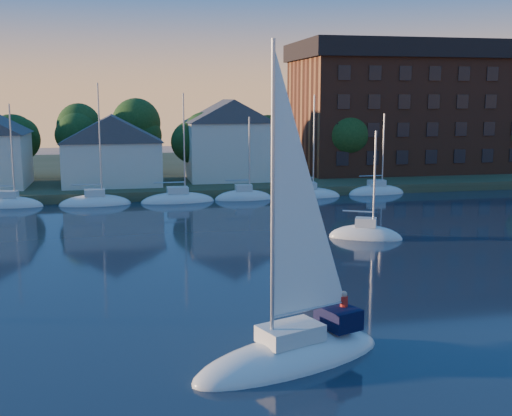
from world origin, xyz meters
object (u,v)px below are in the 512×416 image
object	(u,v)px
condo_block	(406,106)
drifting_sailboat_right	(365,237)
clubhouse_centre	(112,149)
hero_sailboat	(293,348)
clubhouse_east	(229,139)

from	to	relation	value
condo_block	drifting_sailboat_right	world-z (taller)	condo_block
clubhouse_centre	drifting_sailboat_right	bearing A→B (deg)	-55.93
condo_block	drifting_sailboat_right	distance (m)	43.39
clubhouse_centre	hero_sailboat	distance (m)	52.02
clubhouse_east	hero_sailboat	bearing A→B (deg)	-96.60
clubhouse_centre	clubhouse_east	xyz separation A→B (m)	(14.00, 2.00, 0.87)
clubhouse_centre	clubhouse_east	bearing A→B (deg)	8.13
clubhouse_centre	hero_sailboat	xyz separation A→B (m)	(7.84, -51.23, -4.54)
clubhouse_east	drifting_sailboat_right	xyz separation A→B (m)	(5.73, -31.17, -5.90)
hero_sailboat	drifting_sailboat_right	world-z (taller)	hero_sailboat
clubhouse_centre	clubhouse_east	world-z (taller)	clubhouse_east
clubhouse_east	condo_block	world-z (taller)	condo_block
clubhouse_east	condo_block	size ratio (longest dim) A/B	0.34
hero_sailboat	drifting_sailboat_right	bearing A→B (deg)	-138.91
clubhouse_centre	condo_block	world-z (taller)	condo_block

